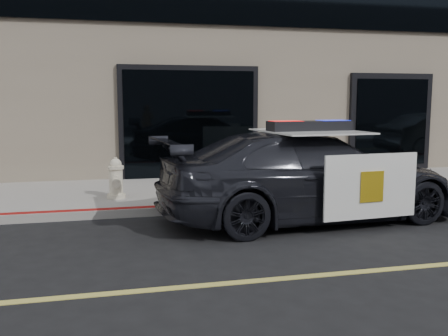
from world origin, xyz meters
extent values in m
plane|color=black|center=(0.00, 0.00, 0.00)|extent=(120.00, 120.00, 0.00)
cube|color=gray|center=(0.00, 5.25, 0.07)|extent=(60.00, 3.50, 0.15)
imported|color=black|center=(0.31, 2.63, 0.75)|extent=(2.90, 5.51, 1.50)
cube|color=white|center=(0.90, 1.60, 0.73)|extent=(1.60, 0.16, 1.00)
cube|color=white|center=(0.73, 3.75, 0.73)|extent=(1.60, 0.16, 1.00)
cube|color=white|center=(0.31, 2.63, 1.52)|extent=(1.64, 1.92, 0.03)
cube|color=gold|center=(0.90, 1.57, 0.73)|extent=(0.40, 0.04, 0.48)
cube|color=black|center=(0.31, 2.63, 1.60)|extent=(1.47, 0.49, 0.18)
cube|color=red|center=(-0.12, 2.60, 1.62)|extent=(0.52, 0.36, 0.16)
cube|color=#0C19CC|center=(0.75, 2.67, 1.62)|extent=(0.52, 0.36, 0.16)
cylinder|color=beige|center=(-2.86, 4.57, 0.19)|extent=(0.36, 0.36, 0.08)
cylinder|color=beige|center=(-2.86, 4.57, 0.48)|extent=(0.26, 0.26, 0.50)
cylinder|color=beige|center=(-2.86, 4.57, 0.75)|extent=(0.31, 0.31, 0.06)
sphere|color=beige|center=(-2.86, 4.57, 0.81)|extent=(0.23, 0.23, 0.23)
cylinder|color=beige|center=(-2.86, 4.57, 0.91)|extent=(0.07, 0.07, 0.07)
cylinder|color=beige|center=(-2.86, 4.74, 0.55)|extent=(0.13, 0.12, 0.13)
cylinder|color=beige|center=(-2.86, 4.40, 0.55)|extent=(0.13, 0.12, 0.13)
cylinder|color=beige|center=(-2.86, 4.37, 0.48)|extent=(0.17, 0.14, 0.17)
camera|label=1|loc=(-3.04, -5.19, 2.03)|focal=40.00mm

